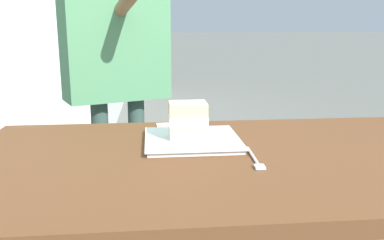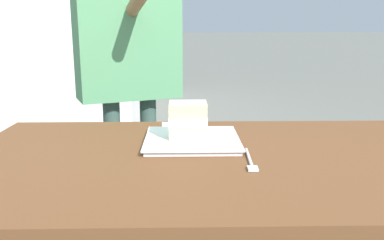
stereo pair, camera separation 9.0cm
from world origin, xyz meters
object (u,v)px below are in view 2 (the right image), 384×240
paper_napkin (182,125)px  diner_person (128,38)px  dessert_fork (250,161)px  cake_slice (188,120)px  dessert_plate (192,140)px  patio_table (252,193)px

paper_napkin → diner_person: size_ratio=0.09×
dessert_fork → cake_slice: bearing=-49.7°
dessert_plate → patio_table: bearing=142.7°
cake_slice → diner_person: size_ratio=0.07×
patio_table → cake_slice: bearing=-35.7°
dessert_plate → dessert_fork: 0.23m
paper_napkin → patio_table: bearing=119.4°
diner_person → dessert_fork: bearing=116.6°
dessert_fork → paper_napkin: 0.42m
dessert_plate → paper_napkin: bearing=-81.9°
cake_slice → paper_napkin: bearing=-85.0°
patio_table → paper_napkin: bearing=-60.6°
dessert_plate → dessert_fork: size_ratio=1.57×
cake_slice → paper_napkin: 0.22m
diner_person → cake_slice: bearing=111.7°
dessert_plate → dessert_fork: (-0.14, 0.18, -0.00)m
cake_slice → paper_napkin: (0.02, -0.21, -0.07)m
dessert_plate → diner_person: diner_person is taller
dessert_plate → dessert_fork: bearing=128.3°
dessert_fork → paper_napkin: dessert_fork is taller
dessert_plate → dessert_fork: dessert_plate is taller
paper_napkin → dessert_plate: bearing=98.1°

